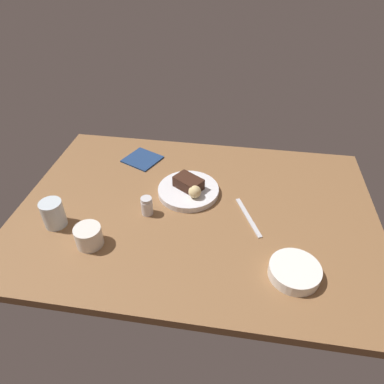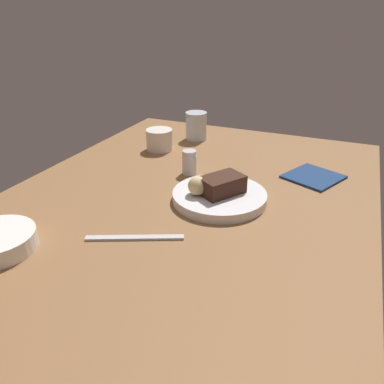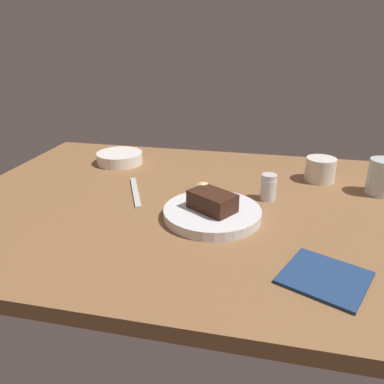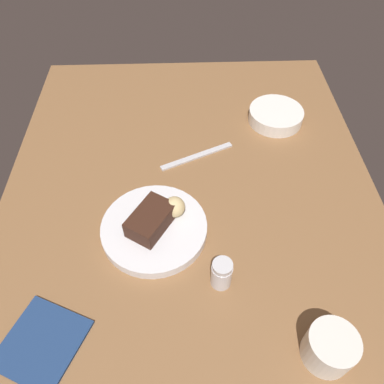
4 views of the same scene
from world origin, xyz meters
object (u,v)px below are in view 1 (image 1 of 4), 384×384
at_px(bread_roll, 195,192).
at_px(butter_knife, 248,217).
at_px(folded_napkin, 142,159).
at_px(chocolate_cake_slice, 188,183).
at_px(water_glass, 53,214).
at_px(coffee_cup, 89,236).
at_px(side_bowl, 294,271).
at_px(salt_shaker, 147,206).
at_px(dessert_plate, 188,191).

bearing_deg(bread_roll, butter_knife, 163.67).
bearing_deg(folded_napkin, chocolate_cake_slice, 141.01).
distance_m(water_glass, coffee_cup, 0.15).
bearing_deg(butter_knife, side_bowl, -173.20).
bearing_deg(salt_shaker, butter_knife, -175.00).
bearing_deg(folded_napkin, bread_roll, 137.92).
xyz_separation_m(salt_shaker, butter_knife, (-0.33, -0.03, -0.03)).
bearing_deg(butter_knife, coffee_cup, 87.50).
relative_size(dessert_plate, water_glass, 2.39).
bearing_deg(salt_shaker, dessert_plate, -132.88).
height_order(chocolate_cake_slice, water_glass, water_glass).
xyz_separation_m(dessert_plate, butter_knife, (-0.22, 0.10, -0.01)).
xyz_separation_m(dessert_plate, chocolate_cake_slice, (0.00, -0.00, 0.03)).
bearing_deg(chocolate_cake_slice, water_glass, 29.93).
bearing_deg(water_glass, coffee_cup, 155.52).
distance_m(bread_roll, folded_napkin, 0.34).
relative_size(chocolate_cake_slice, side_bowl, 0.69).
bearing_deg(dessert_plate, butter_knife, 155.72).
bearing_deg(folded_napkin, coffee_cup, 85.91).
distance_m(dessert_plate, side_bowl, 0.46).
bearing_deg(dessert_plate, side_bowl, 137.97).
xyz_separation_m(salt_shaker, side_bowl, (-0.46, 0.18, -0.01)).
distance_m(dessert_plate, chocolate_cake_slice, 0.03).
relative_size(bread_roll, coffee_cup, 0.54).
bearing_deg(water_glass, salt_shaker, -160.88).
relative_size(bread_roll, side_bowl, 0.31).
relative_size(chocolate_cake_slice, bread_roll, 2.26).
bearing_deg(chocolate_cake_slice, butter_knife, 154.77).
xyz_separation_m(dessert_plate, bread_roll, (-0.03, 0.04, 0.03)).
relative_size(water_glass, folded_napkin, 0.70).
bearing_deg(chocolate_cake_slice, side_bowl, 137.58).
bearing_deg(bread_roll, chocolate_cake_slice, -57.99).
xyz_separation_m(coffee_cup, folded_napkin, (-0.03, -0.47, -0.03)).
distance_m(salt_shaker, water_glass, 0.29).
height_order(dessert_plate, coffee_cup, coffee_cup).
relative_size(chocolate_cake_slice, water_glass, 1.08).
distance_m(coffee_cup, folded_napkin, 0.47).
distance_m(water_glass, folded_napkin, 0.44).
bearing_deg(dessert_plate, bread_roll, 124.46).
height_order(side_bowl, butter_knife, side_bowl).
height_order(bread_roll, butter_knife, bread_roll).
height_order(chocolate_cake_slice, folded_napkin, chocolate_cake_slice).
bearing_deg(bread_roll, water_glass, 23.00).
bearing_deg(folded_napkin, water_glass, 66.73).
distance_m(dessert_plate, water_glass, 0.45).
bearing_deg(dessert_plate, water_glass, 29.43).
height_order(dessert_plate, water_glass, water_glass).
bearing_deg(salt_shaker, bread_roll, -150.27).
height_order(chocolate_cake_slice, bread_roll, bread_roll).
xyz_separation_m(bread_roll, salt_shaker, (0.15, 0.08, -0.01)).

